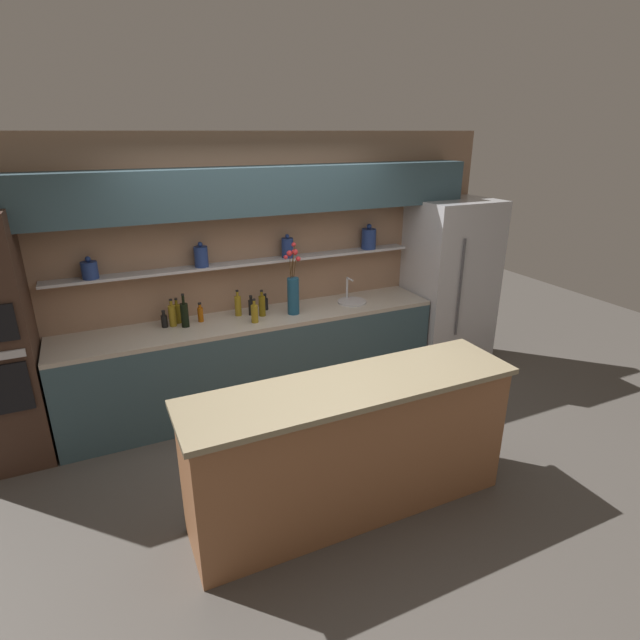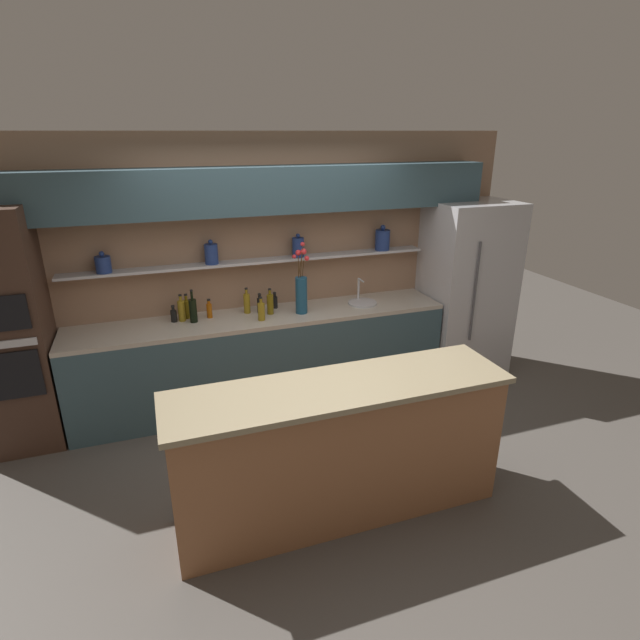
{
  "view_description": "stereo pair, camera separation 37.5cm",
  "coord_description": "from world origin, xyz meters",
  "views": [
    {
      "loc": [
        -1.45,
        -3.09,
        2.6
      ],
      "look_at": [
        0.16,
        0.37,
        1.15
      ],
      "focal_mm": 28.0,
      "sensor_mm": 36.0,
      "label": 1
    },
    {
      "loc": [
        -1.1,
        -3.23,
        2.6
      ],
      "look_at": [
        0.16,
        0.37,
        1.15
      ],
      "focal_mm": 28.0,
      "sensor_mm": 36.0,
      "label": 2
    }
  ],
  "objects": [
    {
      "name": "bottle_oil_8",
      "position": [
        -0.87,
        1.35,
        1.02
      ],
      "size": [
        0.07,
        0.07,
        0.26
      ],
      "color": "olive",
      "rests_on": "back_counter_unit"
    },
    {
      "name": "back_wall_unit",
      "position": [
        -0.0,
        1.53,
        1.55
      ],
      "size": [
        5.2,
        0.44,
        2.6
      ],
      "color": "#937056",
      "rests_on": "ground_plane"
    },
    {
      "name": "island_counter",
      "position": [
        0.0,
        -0.5,
        0.51
      ],
      "size": [
        2.35,
        0.61,
        1.02
      ],
      "color": "#99603D",
      "rests_on": "ground_plane"
    },
    {
      "name": "bottle_sauce_6",
      "position": [
        -0.95,
        1.35,
        0.98
      ],
      "size": [
        0.06,
        0.06,
        0.16
      ],
      "color": "black",
      "rests_on": "back_counter_unit"
    },
    {
      "name": "refrigerator",
      "position": [
        2.16,
        1.2,
        0.96
      ],
      "size": [
        0.88,
        0.73,
        1.91
      ],
      "color": "#B7B7BC",
      "rests_on": "ground_plane"
    },
    {
      "name": "bottle_oil_4",
      "position": [
        -0.04,
        1.26,
        1.02
      ],
      "size": [
        0.06,
        0.06,
        0.26
      ],
      "color": "brown",
      "rests_on": "back_counter_unit"
    },
    {
      "name": "bottle_sauce_1",
      "position": [
        -0.13,
        1.33,
        1.0
      ],
      "size": [
        0.05,
        0.05,
        0.2
      ],
      "color": "black",
      "rests_on": "back_counter_unit"
    },
    {
      "name": "flower_vase",
      "position": [
        0.26,
        1.19,
        1.15
      ],
      "size": [
        0.16,
        0.14,
        0.69
      ],
      "color": "navy",
      "rests_on": "back_counter_unit"
    },
    {
      "name": "ground_plane",
      "position": [
        0.0,
        0.0,
        0.0
      ],
      "size": [
        12.0,
        12.0,
        0.0
      ],
      "primitive_type": "plane",
      "color": "#4C4742"
    },
    {
      "name": "bottle_sauce_5",
      "position": [
        0.04,
        1.42,
        0.99
      ],
      "size": [
        0.06,
        0.06,
        0.17
      ],
      "color": "black",
      "rests_on": "back_counter_unit"
    },
    {
      "name": "sink_fixture",
      "position": [
        0.93,
        1.25,
        0.94
      ],
      "size": [
        0.3,
        0.3,
        0.25
      ],
      "color": "#B7B7BC",
      "rests_on": "back_counter_unit"
    },
    {
      "name": "bottle_sauce_0",
      "position": [
        -0.62,
        1.35,
        1.0
      ],
      "size": [
        0.05,
        0.05,
        0.18
      ],
      "color": "#9E4C0A",
      "rests_on": "back_counter_unit"
    },
    {
      "name": "bottle_oil_2",
      "position": [
        -0.82,
        1.41,
        1.02
      ],
      "size": [
        0.06,
        0.06,
        0.24
      ],
      "color": "brown",
      "rests_on": "back_counter_unit"
    },
    {
      "name": "back_counter_unit",
      "position": [
        -0.12,
        1.24,
        0.46
      ],
      "size": [
        3.66,
        0.62,
        0.92
      ],
      "color": "#334C56",
      "rests_on": "ground_plane"
    },
    {
      "name": "bottle_oil_7",
      "position": [
        -0.25,
        1.36,
        1.02
      ],
      "size": [
        0.06,
        0.06,
        0.26
      ],
      "color": "olive",
      "rests_on": "back_counter_unit"
    },
    {
      "name": "oven_tower",
      "position": [
        -2.29,
        1.24,
        1.03
      ],
      "size": [
        0.63,
        0.64,
        2.07
      ],
      "color": "#3D281E",
      "rests_on": "ground_plane"
    },
    {
      "name": "bottle_oil_9",
      "position": [
        -0.16,
        1.12,
        1.01
      ],
      "size": [
        0.07,
        0.07,
        0.23
      ],
      "color": "olive",
      "rests_on": "back_counter_unit"
    },
    {
      "name": "bottle_wine_3",
      "position": [
        -0.77,
        1.28,
        1.04
      ],
      "size": [
        0.07,
        0.07,
        0.32
      ],
      "color": "black",
      "rests_on": "back_counter_unit"
    }
  ]
}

